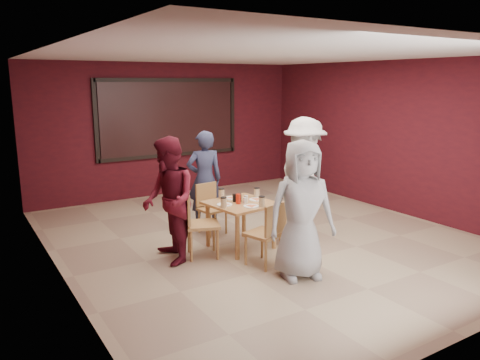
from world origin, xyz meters
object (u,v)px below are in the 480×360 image
diner_front (301,210)px  diner_right (304,176)px  chair_right (287,211)px  diner_left (169,201)px  chair_front (269,230)px  chair_back (210,205)px  dining_table (241,207)px  chair_left (197,220)px  diner_back (204,179)px

diner_front → diner_right: 1.78m
chair_right → diner_left: size_ratio=0.48×
chair_front → chair_back: size_ratio=1.10×
dining_table → diner_front: (0.07, -1.29, 0.26)m
chair_left → diner_right: bearing=1.7°
diner_back → chair_back: bearing=92.6°
dining_table → diner_front: bearing=-86.7°
chair_right → diner_back: (-0.76, 1.26, 0.35)m
chair_front → chair_left: size_ratio=0.94×
chair_right → diner_right: bearing=18.9°
chair_front → diner_right: size_ratio=0.47×
chair_right → diner_left: 1.94m
chair_back → diner_back: (0.07, 0.31, 0.36)m
diner_front → diner_left: 1.78m
dining_table → chair_right: (0.78, -0.09, -0.14)m
chair_front → diner_left: (-1.04, 0.85, 0.36)m
chair_left → diner_back: diner_back is taller
diner_front → diner_left: diner_front is taller
diner_back → diner_right: bearing=152.6°
chair_front → diner_front: size_ratio=0.51×
chair_back → chair_right: (0.83, -0.95, 0.01)m
chair_front → diner_back: 2.02m
chair_left → chair_back: bearing=52.1°
chair_right → diner_front: size_ratio=0.47×
diner_left → chair_right: bearing=95.5°
diner_right → diner_back: bearing=57.3°
chair_left → diner_back: size_ratio=0.57×
chair_right → diner_back: size_ratio=0.51×
chair_left → diner_left: (-0.40, 0.03, 0.33)m
chair_right → diner_back: bearing=120.9°
chair_back → chair_right: chair_right is taller
diner_back → diner_left: diner_left is taller
diner_back → dining_table: bearing=104.2°
dining_table → diner_back: bearing=88.9°
diner_left → chair_left: bearing=95.5°
dining_table → diner_back: (0.02, 1.18, 0.20)m
chair_front → diner_back: bearing=87.1°
dining_table → chair_front: 0.82m
chair_back → diner_back: 0.48m
chair_left → diner_front: (0.79, -1.30, 0.34)m
diner_left → diner_back: bearing=144.3°
diner_back → chair_left: bearing=73.0°
dining_table → diner_back: size_ratio=0.60×
dining_table → chair_back: (-0.05, 0.87, -0.16)m
chair_front → chair_left: (-0.64, 0.82, 0.03)m
chair_right → diner_front: 1.45m
chair_back → diner_back: bearing=77.3°
chair_back → chair_right: bearing=-49.1°
dining_table → diner_right: size_ratio=0.52×
diner_back → diner_right: diner_right is taller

